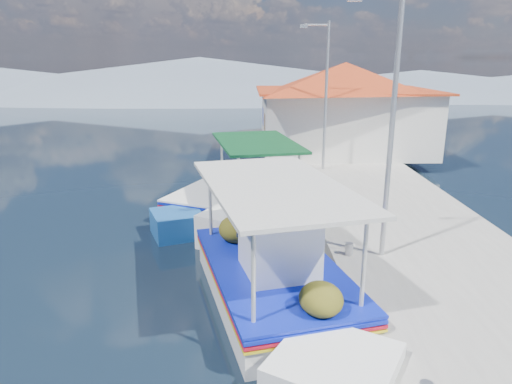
{
  "coord_description": "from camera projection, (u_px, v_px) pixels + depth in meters",
  "views": [
    {
      "loc": [
        1.34,
        -8.31,
        5.11
      ],
      "look_at": [
        1.6,
        4.76,
        1.3
      ],
      "focal_mm": 32.46,
      "sensor_mm": 36.0,
      "label": 1
    }
  ],
  "objects": [
    {
      "name": "ground",
      "position": [
        182.0,
        319.0,
        9.38
      ],
      "size": [
        160.0,
        160.0,
        0.0
      ],
      "primitive_type": "plane",
      "color": "black",
      "rests_on": "ground"
    },
    {
      "name": "quay",
      "position": [
        386.0,
        211.0,
        15.18
      ],
      "size": [
        5.0,
        44.0,
        0.5
      ],
      "primitive_type": "cube",
      "color": "#ABA9A0",
      "rests_on": "ground"
    },
    {
      "name": "bollards",
      "position": [
        327.0,
        207.0,
        14.31
      ],
      "size": [
        0.2,
        17.2,
        0.3
      ],
      "color": "#A5A8AD",
      "rests_on": "quay"
    },
    {
      "name": "main_caique",
      "position": [
        274.0,
        274.0,
        10.07
      ],
      "size": [
        3.98,
        8.63,
        2.93
      ],
      "rotation": [
        0.0,
        0.0,
        -0.25
      ],
      "color": "white",
      "rests_on": "ground"
    },
    {
      "name": "caique_green_canopy",
      "position": [
        257.0,
        205.0,
        15.28
      ],
      "size": [
        3.19,
        7.5,
        2.85
      ],
      "rotation": [
        0.0,
        0.0,
        -0.19
      ],
      "color": "white",
      "rests_on": "ground"
    },
    {
      "name": "caique_blue_hull",
      "position": [
        215.0,
        201.0,
        15.96
      ],
      "size": [
        3.83,
        6.33,
        1.23
      ],
      "rotation": [
        0.0,
        0.0,
        0.42
      ],
      "color": "#1A539C",
      "rests_on": "ground"
    },
    {
      "name": "harbor_building",
      "position": [
        344.0,
        106.0,
        23.12
      ],
      "size": [
        10.49,
        10.49,
        4.4
      ],
      "color": "silver",
      "rests_on": "quay"
    },
    {
      "name": "lamp_post_near",
      "position": [
        389.0,
        116.0,
        10.31
      ],
      "size": [
        1.21,
        0.14,
        6.0
      ],
      "color": "#A5A8AD",
      "rests_on": "quay"
    },
    {
      "name": "lamp_post_far",
      "position": [
        324.0,
        89.0,
        18.95
      ],
      "size": [
        1.21,
        0.14,
        6.0
      ],
      "color": "#A5A8AD",
      "rests_on": "quay"
    },
    {
      "name": "mountain_ridge",
      "position": [
        285.0,
        81.0,
        62.69
      ],
      "size": [
        171.4,
        96.0,
        5.5
      ],
      "color": "slate",
      "rests_on": "ground"
    }
  ]
}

